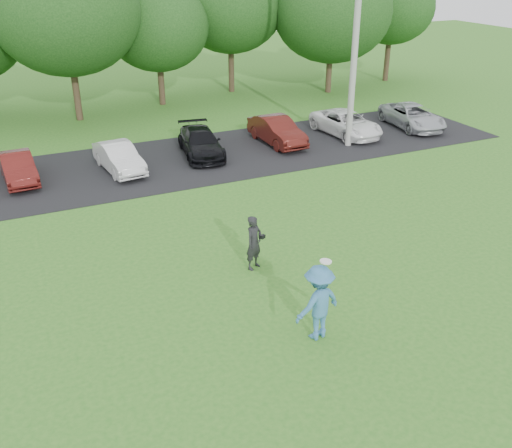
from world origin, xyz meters
The scene contains 7 objects.
ground centered at (0.00, 0.00, 0.00)m, with size 100.00×100.00×0.00m, color #2E6D1F.
parking_lot centered at (0.00, 13.00, 0.01)m, with size 32.00×6.50×0.03m, color black.
utility_pole centered at (8.56, 11.74, 5.20)m, with size 0.28×0.28×10.39m, color #9C9D98.
frisbee_player centered at (-0.14, -0.20, 0.95)m, with size 1.33×0.93×2.05m.
camera_bystander centered at (-0.13, 3.35, 0.81)m, with size 0.70×0.62×1.61m.
parked_cars centered at (2.23, 13.15, 0.60)m, with size 28.31×4.64×1.23m.
tree_row centered at (1.51, 22.76, 4.91)m, with size 42.39×9.85×8.64m.
Camera 1 is at (-6.08, -9.56, 8.27)m, focal length 40.00 mm.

